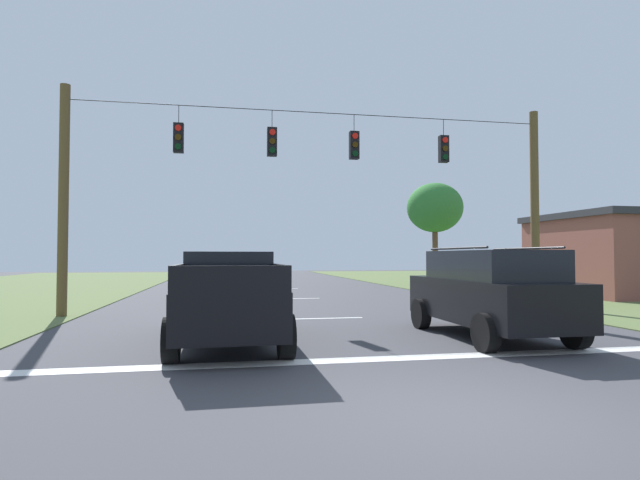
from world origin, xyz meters
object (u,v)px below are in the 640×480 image
at_px(suv_black, 489,291).
at_px(distant_car_crossing_white, 230,273).
at_px(overhead_signal_span, 319,192).
at_px(tree_roadside_right, 435,208).
at_px(pickup_truck, 229,297).

relative_size(suv_black, distant_car_crossing_white, 1.11).
xyz_separation_m(overhead_signal_span, suv_black, (2.84, -5.99, -2.94)).
bearing_deg(suv_black, distant_car_crossing_white, 104.51).
relative_size(distant_car_crossing_white, tree_roadside_right, 0.64).
relative_size(overhead_signal_span, suv_black, 3.40).
distance_m(pickup_truck, suv_black, 5.86).
bearing_deg(tree_roadside_right, pickup_truck, -123.72).
xyz_separation_m(overhead_signal_span, pickup_truck, (-3.00, -5.56, -3.04)).
bearing_deg(overhead_signal_span, suv_black, -64.62).
bearing_deg(tree_roadside_right, distant_car_crossing_white, 175.52).
relative_size(overhead_signal_span, distant_car_crossing_white, 3.76).
bearing_deg(pickup_truck, overhead_signal_span, 61.67).
distance_m(overhead_signal_span, distant_car_crossing_white, 16.40).
xyz_separation_m(distant_car_crossing_white, tree_roadside_right, (13.39, -1.05, 4.27)).
height_order(suv_black, tree_roadside_right, tree_roadside_right).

